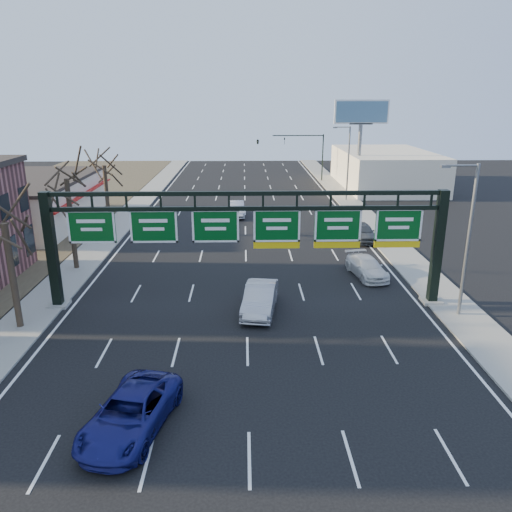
{
  "coord_description": "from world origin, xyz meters",
  "views": [
    {
      "loc": [
        -0.12,
        -20.87,
        12.52
      ],
      "look_at": [
        0.59,
        7.97,
        3.2
      ],
      "focal_mm": 35.0,
      "sensor_mm": 36.0,
      "label": 1
    }
  ],
  "objects_px": {
    "sign_gantry": "(249,233)",
    "car_white_wagon": "(367,267)",
    "car_blue_suv": "(131,413)",
    "car_silver_sedan": "(260,298)"
  },
  "relations": [
    {
      "from": "sign_gantry",
      "to": "car_white_wagon",
      "type": "distance_m",
      "value": 10.64
    },
    {
      "from": "car_blue_suv",
      "to": "car_white_wagon",
      "type": "distance_m",
      "value": 21.72
    },
    {
      "from": "car_silver_sedan",
      "to": "car_white_wagon",
      "type": "height_order",
      "value": "car_silver_sedan"
    },
    {
      "from": "sign_gantry",
      "to": "car_blue_suv",
      "type": "bearing_deg",
      "value": -111.19
    },
    {
      "from": "sign_gantry",
      "to": "car_silver_sedan",
      "type": "relative_size",
      "value": 4.83
    },
    {
      "from": "sign_gantry",
      "to": "car_blue_suv",
      "type": "height_order",
      "value": "sign_gantry"
    },
    {
      "from": "car_blue_suv",
      "to": "car_white_wagon",
      "type": "relative_size",
      "value": 1.18
    },
    {
      "from": "sign_gantry",
      "to": "car_white_wagon",
      "type": "xyz_separation_m",
      "value": [
        8.56,
        4.93,
        -3.94
      ]
    },
    {
      "from": "car_blue_suv",
      "to": "car_white_wagon",
      "type": "height_order",
      "value": "car_blue_suv"
    },
    {
      "from": "sign_gantry",
      "to": "car_silver_sedan",
      "type": "distance_m",
      "value": 3.99
    }
  ]
}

